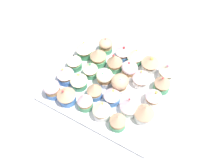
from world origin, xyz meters
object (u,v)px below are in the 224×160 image
Objects in this scene: cupcake_12 at (120,84)px; cupcake_26 at (52,89)px; cupcake_23 at (102,110)px; cupcake_0 at (167,71)px; cupcake_2 at (135,56)px; cupcake_1 at (150,63)px; cupcake_3 at (122,52)px; cupcake_24 at (85,101)px; cupcake_10 at (84,49)px; cupcake_21 at (65,75)px; cupcake_22 at (118,121)px; cupcake_9 at (98,56)px; cupcake_13 at (105,78)px; cupcake_15 at (74,62)px; cupcake_11 at (154,97)px; cupcake_17 at (129,106)px; cupcake_4 at (106,46)px; cupcake_8 at (115,62)px; cupcake_20 at (79,80)px; baking_tray at (112,85)px; cupcake_18 at (112,96)px; cupcake_16 at (144,113)px; cupcake_6 at (142,78)px; cupcake_5 at (163,83)px; cupcake_7 at (129,70)px; napkin at (23,79)px; cupcake_25 at (66,96)px; cupcake_19 at (94,90)px.

cupcake_26 is (19.68, 13.14, -0.48)cm from cupcake_12.
cupcake_12 is 11.85cm from cupcake_23.
cupcake_0 is 0.97× the size of cupcake_2.
cupcake_3 is (11.58, 0.38, -0.09)cm from cupcake_1.
cupcake_10 is at bearing -56.65° from cupcake_24.
cupcake_22 is at bearing 164.98° from cupcake_21.
cupcake_1 and cupcake_22 have the same top height.
cupcake_9 reaches higher than cupcake_13.
cupcake_10 is 6.67cm from cupcake_15.
cupcake_17 is at bearing 52.34° from cupcake_11.
cupcake_0 reaches higher than cupcake_15.
cupcake_10 is 15.41cm from cupcake_13.
cupcake_12 is at bearing 134.76° from cupcake_4.
cupcake_8 is 1.21× the size of cupcake_22.
cupcake_9 is 12.54cm from cupcake_20.
cupcake_15 is (16.33, -0.18, 4.03)cm from baking_tray.
cupcake_2 reaches higher than cupcake_18.
cupcake_9 reaches higher than cupcake_22.
cupcake_24 is at bearing 123.35° from cupcake_10.
cupcake_16 is at bearing 108.46° from cupcake_1.
baking_tray is 13.54cm from cupcake_24.
cupcake_10 is 23.29cm from cupcake_18.
cupcake_6 is at bearing -167.58° from cupcake_15.
cupcake_2 is 21.60cm from cupcake_17.
cupcake_5 is at bearing -157.12° from baking_tray.
cupcake_7 is 0.99× the size of cupcake_10.
cupcake_17 is 42.36cm from napkin.
cupcake_21 is at bearing 33.87° from cupcake_7.
cupcake_8 is at bearing -5.54° from cupcake_6.
baking_tray is 16.69cm from cupcake_22.
cupcake_11 is at bearing -151.69° from cupcake_25.
cupcake_9 is at bearing -27.02° from cupcake_16.
baking_tray is 13.92cm from cupcake_3.
cupcake_24 is at bearing 16.68° from cupcake_16.
cupcake_19 is 5.19cm from cupcake_24.
cupcake_8 reaches higher than cupcake_25.
cupcake_0 is at bearing -152.90° from cupcake_7.
cupcake_8 reaches higher than cupcake_16.
cupcake_21 reaches higher than cupcake_26.
napkin is (21.15, 26.79, -3.95)cm from cupcake_4.
cupcake_24 is (6.54, -0.11, -0.18)cm from cupcake_23.
cupcake_1 reaches higher than baking_tray.
cupcake_7 is at bearing 1.74° from cupcake_5.
cupcake_24 is at bearing 104.34° from cupcake_4.
cupcake_23 reaches higher than cupcake_3.
cupcake_8 is at bearing 29.61° from cupcake_1.
cupcake_15 is 15.18cm from cupcake_19.
cupcake_5 is 15.05cm from cupcake_12.
cupcake_11 is at bearing -157.79° from cupcake_19.
cupcake_2 is at bearing -128.00° from cupcake_8.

